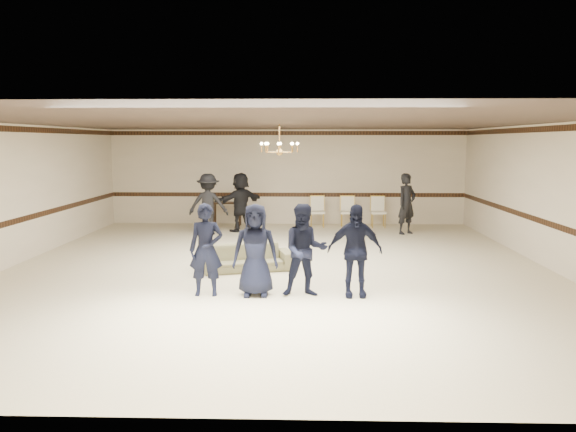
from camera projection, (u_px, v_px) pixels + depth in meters
The scene contains 16 objects.
room at pixel (278, 197), 12.57m from camera, with size 12.01×14.01×3.21m.
chair_rail at pixel (287, 195), 19.58m from camera, with size 12.00×0.02×0.14m, color #361F10.
crown_molding at pixel (287, 133), 19.31m from camera, with size 12.00×0.02×0.14m, color #361F10.
chandelier at pixel (279, 138), 13.40m from camera, with size 0.94×0.94×0.89m, color #B5813A, non-canonical shape.
boy_a at pixel (206, 250), 10.46m from camera, with size 0.62×0.40×1.69m, color black.
boy_b at pixel (255, 250), 10.43m from camera, with size 0.83×0.54×1.69m, color black.
boy_c at pixel (305, 250), 10.40m from camera, with size 0.82×0.64×1.69m, color black.
boy_d at pixel (355, 251), 10.38m from camera, with size 0.99×0.41×1.69m, color black.
settee at pixel (248, 258), 12.56m from camera, with size 1.93×0.76×0.56m, color #686745.
adult_left at pixel (208, 204), 17.30m from camera, with size 1.19×0.69×1.85m, color black.
adult_mid at pixel (241, 202), 17.97m from camera, with size 1.71×0.54×1.85m, color black.
adult_right at pixel (407, 204), 17.43m from camera, with size 0.67×0.44×1.85m, color black.
banquet_chair_left at pixel (317, 212), 18.89m from camera, with size 0.49×0.49×1.00m, color #EFE7C9, non-canonical shape.
banquet_chair_mid at pixel (348, 212), 18.86m from camera, with size 0.49×0.49×1.00m, color #EFE7C9, non-canonical shape.
banquet_chair_right at pixel (378, 212), 18.83m from camera, with size 0.49×0.49×1.00m, color #EFE7C9, non-canonical shape.
console_table at pixel (227, 214), 19.19m from camera, with size 0.95×0.40×0.80m, color black.
Camera 1 is at (0.60, -12.51, 2.80)m, focal length 35.87 mm.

